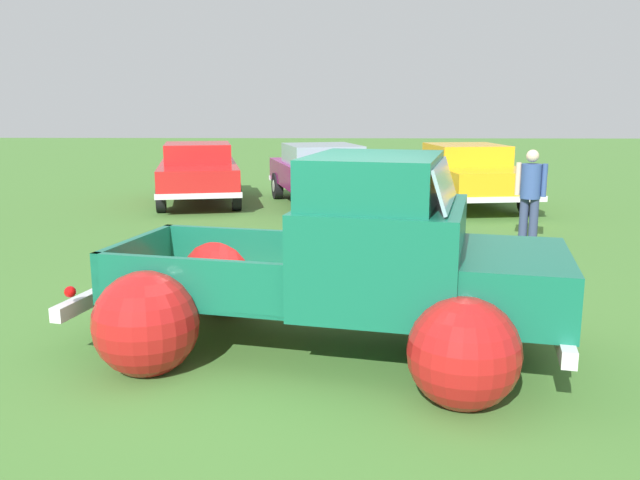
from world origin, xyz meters
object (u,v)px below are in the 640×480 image
Objects in this scene: vintage_pickup_truck at (356,276)px; spectator_0 at (530,191)px; show_car_2 at (467,172)px; show_car_0 at (198,170)px; show_car_1 at (323,173)px.

vintage_pickup_truck is 3.05× the size of spectator_0.
spectator_0 is at bearing -5.10° from show_car_2.
spectator_0 is (3.14, 5.16, 0.16)m from vintage_pickup_truck.
show_car_0 is 2.86× the size of spectator_0.
show_car_1 is 1.06× the size of show_car_2.
show_car_0 is at bearing 122.58° from vintage_pickup_truck.
vintage_pickup_truck is at bearing -25.07° from show_car_2.
spectator_0 reaches higher than show_car_1.
show_car_0 is 0.95× the size of show_car_1.
spectator_0 is (6.67, -4.70, 0.13)m from show_car_0.
vintage_pickup_truck is 6.04m from spectator_0.
show_car_0 is at bearing 84.59° from spectator_0.
show_car_0 is 8.16m from spectator_0.
vintage_pickup_truck reaches higher than show_car_2.
show_car_1 is at bearing 105.78° from vintage_pickup_truck.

